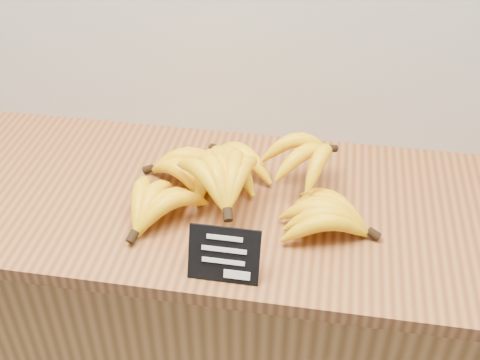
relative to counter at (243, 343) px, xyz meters
name	(u,v)px	position (x,y,z in m)	size (l,w,h in m)	color
counter	(243,343)	(0.00, 0.00, 0.00)	(1.50, 0.50, 0.90)	#A87036
counter_top	(244,205)	(0.00, 0.00, 0.47)	(1.41, 0.54, 0.03)	brown
chalkboard_sign	(224,255)	(0.00, -0.21, 0.53)	(0.13, 0.01, 0.10)	black
banana_pile	(234,181)	(-0.02, 0.00, 0.53)	(0.56, 0.35, 0.12)	yellow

